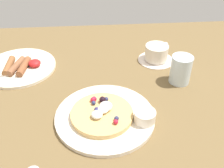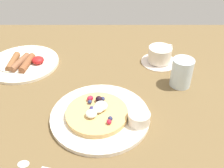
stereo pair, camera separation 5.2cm
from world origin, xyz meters
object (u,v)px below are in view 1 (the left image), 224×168
object	(u,v)px
water_glass	(179,70)
coffee_cup	(156,52)
breakfast_plate	(18,67)
pancake_plate	(103,117)
coffee_saucer	(154,60)
syrup_ramekin	(143,116)

from	to	relation	value
water_glass	coffee_cup	bearing A→B (deg)	108.99
breakfast_plate	coffee_cup	distance (cm)	50.63
pancake_plate	coffee_cup	size ratio (longest dim) A/B	2.84
coffee_saucer	coffee_cup	bearing A→B (deg)	40.98
syrup_ramekin	coffee_cup	distance (cm)	34.63
pancake_plate	coffee_cup	xyz separation A→B (cm)	(21.04, 29.80, 2.92)
syrup_ramekin	coffee_saucer	size ratio (longest dim) A/B	0.45
water_glass	breakfast_plate	bearing A→B (deg)	167.32
breakfast_plate	coffee_cup	size ratio (longest dim) A/B	2.61
coffee_cup	pancake_plate	bearing A→B (deg)	-125.22
pancake_plate	syrup_ramekin	world-z (taller)	syrup_ramekin
syrup_ramekin	breakfast_plate	world-z (taller)	syrup_ramekin
pancake_plate	coffee_saucer	bearing A→B (deg)	54.84
pancake_plate	water_glass	world-z (taller)	water_glass
syrup_ramekin	breakfast_plate	distance (cm)	51.04
coffee_saucer	water_glass	size ratio (longest dim) A/B	1.39
syrup_ramekin	breakfast_plate	xyz separation A→B (cm)	(-40.10, 31.49, -2.46)
breakfast_plate	water_glass	xyz separation A→B (cm)	(55.33, -12.45, 4.27)
pancake_plate	breakfast_plate	world-z (taller)	pancake_plate
syrup_ramekin	coffee_cup	world-z (taller)	coffee_cup
coffee_saucer	coffee_cup	xyz separation A→B (cm)	(0.11, 0.10, 3.21)
coffee_cup	water_glass	size ratio (longest dim) A/B	1.04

